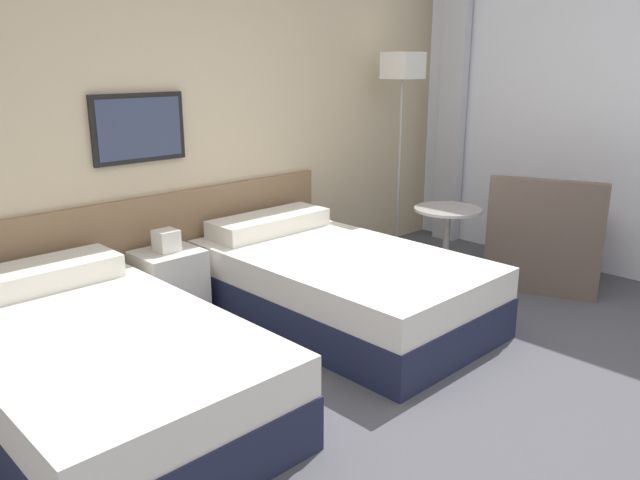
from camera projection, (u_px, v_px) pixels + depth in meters
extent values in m
plane|color=#47474C|center=(474.00, 396.00, 3.25)|extent=(16.00, 16.00, 0.00)
cube|color=#C6B28E|center=(214.00, 109.00, 4.41)|extent=(10.00, 0.06, 2.70)
cube|color=#846647|center=(149.00, 255.00, 4.23)|extent=(2.99, 0.04, 0.81)
cube|color=black|center=(139.00, 128.00, 3.99)|extent=(0.64, 0.03, 0.44)
cube|color=#333D56|center=(140.00, 128.00, 3.98)|extent=(0.58, 0.01, 0.38)
cube|color=#B7BAC1|center=(453.00, 101.00, 5.76)|extent=(0.10, 0.24, 2.64)
cube|color=#1E233D|center=(102.00, 389.00, 3.05)|extent=(1.14, 1.94, 0.27)
cube|color=silver|center=(97.00, 346.00, 2.99)|extent=(1.13, 1.92, 0.20)
cube|color=silver|center=(34.00, 277.00, 3.45)|extent=(0.92, 0.34, 0.13)
cube|color=#1E233D|center=(341.00, 300.00, 4.18)|extent=(1.14, 1.94, 0.27)
cube|color=silver|center=(342.00, 267.00, 4.11)|extent=(1.13, 1.92, 0.20)
cube|color=silver|center=(269.00, 223.00, 4.58)|extent=(0.92, 0.34, 0.13)
cube|color=beige|center=(170.00, 287.00, 4.11)|extent=(0.41, 0.36, 0.49)
cube|color=silver|center=(166.00, 241.00, 4.02)|extent=(0.14, 0.14, 0.14)
cylinder|color=#9E9993|center=(396.00, 253.00, 5.62)|extent=(0.24, 0.24, 0.02)
cylinder|color=#9E9993|center=(399.00, 169.00, 5.41)|extent=(0.02, 0.02, 1.51)
cube|color=silver|center=(403.00, 65.00, 5.17)|extent=(0.27, 0.27, 0.22)
cylinder|color=gray|center=(444.00, 283.00, 4.86)|extent=(0.33, 0.33, 0.01)
cylinder|color=gray|center=(446.00, 247.00, 4.78)|extent=(0.05, 0.05, 0.57)
cylinder|color=gray|center=(448.00, 209.00, 4.69)|extent=(0.51, 0.51, 0.02)
cube|color=brown|center=(544.00, 257.00, 4.90)|extent=(0.99, 1.03, 0.39)
cube|color=brown|center=(546.00, 212.00, 4.50)|extent=(0.40, 0.79, 0.47)
cube|color=brown|center=(598.00, 226.00, 4.68)|extent=(0.61, 0.32, 0.18)
cube|color=brown|center=(500.00, 217.00, 4.96)|extent=(0.61, 0.32, 0.18)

